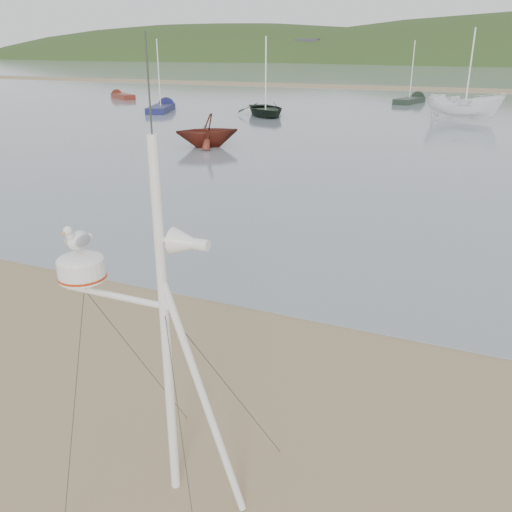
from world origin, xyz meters
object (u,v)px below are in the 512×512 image
at_px(dinghy_red_far, 119,96).
at_px(sailboat_blue_near, 165,107).
at_px(mast_rig, 163,401).
at_px(boat_red, 207,115).
at_px(boat_dark, 266,82).
at_px(sailboat_dark_mid, 415,99).
at_px(boat_white, 468,83).

distance_m(dinghy_red_far, sailboat_blue_near, 13.39).
distance_m(mast_rig, boat_red, 24.25).
relative_size(boat_dark, dinghy_red_far, 1.04).
relative_size(boat_red, sailboat_dark_mid, 0.53).
xyz_separation_m(dinghy_red_far, sailboat_dark_mid, (29.39, 7.85, 0.01)).
height_order(boat_dark, boat_white, boat_white).
relative_size(mast_rig, boat_dark, 1.02).
bearing_deg(sailboat_blue_near, dinghy_red_far, 143.48).
xyz_separation_m(boat_dark, sailboat_dark_mid, (8.94, 16.62, -2.30)).
bearing_deg(boat_white, sailboat_blue_near, 95.32).
bearing_deg(mast_rig, boat_red, 117.22).
height_order(boat_white, sailboat_dark_mid, sailboat_dark_mid).
bearing_deg(sailboat_blue_near, boat_red, -50.71).
relative_size(boat_white, sailboat_dark_mid, 0.83).
relative_size(boat_dark, boat_white, 0.98).
height_order(boat_dark, sailboat_dark_mid, sailboat_dark_mid).
xyz_separation_m(boat_white, sailboat_blue_near, (-24.02, -2.14, -2.36)).
bearing_deg(sailboat_dark_mid, boat_dark, -118.27).
bearing_deg(boat_dark, sailboat_dark_mid, 23.19).
distance_m(sailboat_dark_mid, sailboat_blue_near, 24.44).
xyz_separation_m(boat_white, sailboat_dark_mid, (-5.40, 13.68, -2.36)).
relative_size(mast_rig, sailboat_blue_near, 0.83).
height_order(boat_dark, sailboat_blue_near, sailboat_blue_near).
bearing_deg(sailboat_blue_near, sailboat_dark_mid, 40.33).
height_order(mast_rig, boat_dark, mast_rig).
xyz_separation_m(boat_red, dinghy_red_far, (-22.90, 22.81, -1.41)).
bearing_deg(boat_dark, dinghy_red_far, 118.23).
distance_m(mast_rig, boat_dark, 38.10).
height_order(boat_dark, dinghy_red_far, boat_dark).
distance_m(mast_rig, sailboat_blue_near, 43.19).
xyz_separation_m(boat_dark, dinghy_red_far, (-20.45, 8.78, -2.31)).
bearing_deg(boat_white, dinghy_red_far, 80.71).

